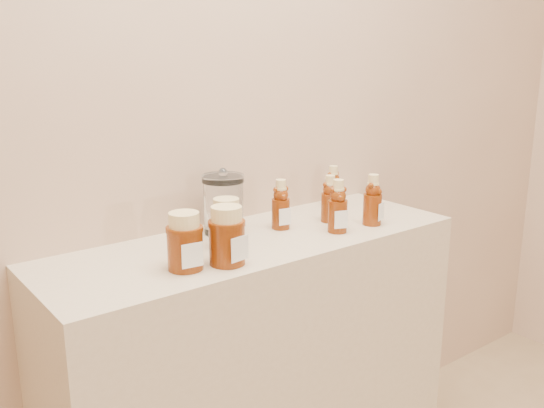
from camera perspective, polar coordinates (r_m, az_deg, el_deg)
wall_back at (r=1.75m, az=-5.60°, el=12.56°), size 3.50×0.02×2.70m
display_table at (r=1.85m, az=-1.44°, el=-16.65°), size 1.20×0.40×0.90m
bear_bottle_back_left at (r=1.73m, az=0.83°, el=0.28°), size 0.07×0.07×0.16m
bear_bottle_back_mid at (r=1.81m, az=5.46°, el=0.80°), size 0.07×0.07×0.16m
bear_bottle_back_right at (r=1.97m, az=5.77°, el=1.88°), size 0.05×0.05×0.16m
bear_bottle_front_left at (r=1.71m, az=6.22°, el=0.14°), size 0.08×0.08×0.17m
bear_bottle_front_right at (r=1.79m, az=9.46°, el=0.70°), size 0.08×0.08×0.17m
honey_jar_left at (r=1.44m, az=-8.21°, el=-3.47°), size 0.10×0.10×0.14m
honey_jar_back at (r=1.58m, az=-4.30°, el=-1.78°), size 0.09×0.09×0.13m
honey_jar_front at (r=1.46m, az=-4.27°, el=-2.97°), size 0.10×0.10×0.14m
glass_canister at (r=1.70m, az=-4.59°, el=0.22°), size 0.14×0.14×0.18m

